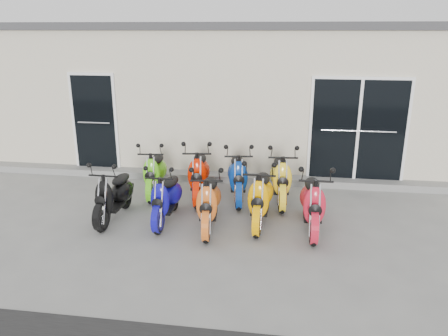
{
  "coord_description": "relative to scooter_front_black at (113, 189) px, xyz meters",
  "views": [
    {
      "loc": [
        1.12,
        -7.06,
        3.23
      ],
      "look_at": [
        0.0,
        0.6,
        0.75
      ],
      "focal_mm": 35.0,
      "sensor_mm": 36.0,
      "label": 1
    }
  ],
  "objects": [
    {
      "name": "scooter_back_red",
      "position": [
        1.26,
        1.24,
        0.06
      ],
      "size": [
        0.84,
        1.77,
        1.26
      ],
      "primitive_type": null,
      "rotation": [
        0.0,
        0.0,
        0.13
      ],
      "color": "red",
      "rests_on": "ground"
    },
    {
      "name": "scooter_front_blue",
      "position": [
        0.93,
        0.05,
        -0.01
      ],
      "size": [
        0.56,
        1.52,
        1.12
      ],
      "primitive_type": null,
      "rotation": [
        0.0,
        0.0,
        -0.01
      ],
      "color": "#100D94",
      "rests_on": "ground"
    },
    {
      "name": "scooter_front_orange_a",
      "position": [
        1.7,
        -0.1,
        0.03
      ],
      "size": [
        0.75,
        1.67,
        1.2
      ],
      "primitive_type": null,
      "rotation": [
        0.0,
        0.0,
        0.1
      ],
      "color": "orange",
      "rests_on": "ground"
    },
    {
      "name": "scooter_back_blue",
      "position": [
        2.03,
        1.27,
        0.04
      ],
      "size": [
        0.84,
        1.72,
        1.22
      ],
      "primitive_type": null,
      "rotation": [
        0.0,
        0.0,
        0.15
      ],
      "color": "navy",
      "rests_on": "ground"
    },
    {
      "name": "building",
      "position": [
        1.82,
        5.49,
        1.03
      ],
      "size": [
        14.0,
        6.0,
        3.2
      ],
      "primitive_type": "cube",
      "color": "beige",
      "rests_on": "ground"
    },
    {
      "name": "roof_cap",
      "position": [
        1.82,
        5.49,
        2.71
      ],
      "size": [
        14.2,
        6.2,
        0.16
      ],
      "primitive_type": "cube",
      "color": "#3F3F42",
      "rests_on": "building"
    },
    {
      "name": "front_step",
      "position": [
        1.82,
        2.31,
        -0.5
      ],
      "size": [
        14.0,
        0.4,
        0.15
      ],
      "primitive_type": "cube",
      "color": "gray",
      "rests_on": "ground"
    },
    {
      "name": "scooter_front_red",
      "position": [
        3.42,
        0.07,
        0.04
      ],
      "size": [
        0.62,
        1.67,
        1.23
      ],
      "primitive_type": null,
      "rotation": [
        0.0,
        0.0,
        0.01
      ],
      "color": "red",
      "rests_on": "ground"
    },
    {
      "name": "ground",
      "position": [
        1.82,
        0.29,
        -0.57
      ],
      "size": [
        80.0,
        80.0,
        0.0
      ],
      "primitive_type": "plane",
      "color": "gray",
      "rests_on": "ground"
    },
    {
      "name": "scooter_front_orange_b",
      "position": [
        2.55,
        0.21,
        0.05
      ],
      "size": [
        0.65,
        1.69,
        1.24
      ],
      "primitive_type": null,
      "rotation": [
        0.0,
        0.0,
        -0.02
      ],
      "color": "#FFAA00",
      "rests_on": "ground"
    },
    {
      "name": "scooter_back_green",
      "position": [
        0.34,
        1.31,
        0.01
      ],
      "size": [
        0.76,
        1.63,
        1.16
      ],
      "primitive_type": null,
      "rotation": [
        0.0,
        0.0,
        0.12
      ],
      "color": "#5CCF18",
      "rests_on": "ground"
    },
    {
      "name": "scooter_front_black",
      "position": [
        0.0,
        0.0,
        0.0
      ],
      "size": [
        0.61,
        1.57,
        1.14
      ],
      "primitive_type": null,
      "rotation": [
        0.0,
        0.0,
        -0.03
      ],
      "color": "black",
      "rests_on": "ground"
    },
    {
      "name": "door_left",
      "position": [
        -1.38,
        2.46,
        0.69
      ],
      "size": [
        1.07,
        0.08,
        2.22
      ],
      "primitive_type": "cube",
      "color": "black",
      "rests_on": "front_step"
    },
    {
      "name": "door_right",
      "position": [
        4.42,
        2.46,
        0.69
      ],
      "size": [
        2.02,
        0.08,
        2.22
      ],
      "primitive_type": "cube",
      "color": "black",
      "rests_on": "front_step"
    },
    {
      "name": "scooter_back_yellow",
      "position": [
        2.87,
        1.25,
        0.05
      ],
      "size": [
        0.73,
        1.72,
        1.24
      ],
      "primitive_type": null,
      "rotation": [
        0.0,
        0.0,
        0.08
      ],
      "color": "yellow",
      "rests_on": "ground"
    }
  ]
}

